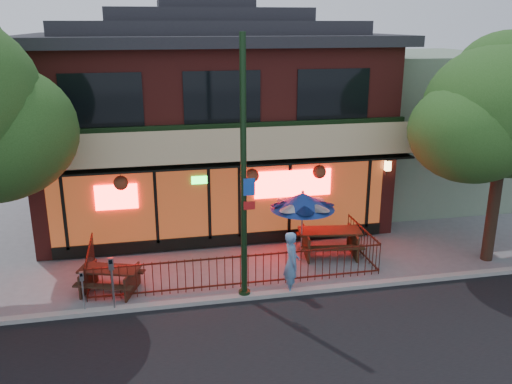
{
  "coord_description": "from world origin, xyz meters",
  "views": [
    {
      "loc": [
        -2.38,
        -13.49,
        7.21
      ],
      "look_at": [
        0.82,
        2.0,
        2.24
      ],
      "focal_mm": 38.0,
      "sensor_mm": 36.0,
      "label": 1
    }
  ],
  "objects_px": {
    "pedestrian": "(292,262)",
    "street_tree_right": "(507,103)",
    "parking_meter_far": "(82,285)",
    "street_light": "(244,187)",
    "patio_umbrella": "(303,201)",
    "picnic_table_left": "(110,276)",
    "picnic_table_right": "(330,238)",
    "parking_meter_near": "(112,276)"
  },
  "relations": [
    {
      "from": "picnic_table_right",
      "to": "parking_meter_far",
      "type": "xyz_separation_m",
      "value": [
        -7.42,
        -2.27,
        0.24
      ]
    },
    {
      "from": "street_tree_right",
      "to": "picnic_table_right",
      "type": "distance_m",
      "value": 6.66
    },
    {
      "from": "patio_umbrella",
      "to": "picnic_table_left",
      "type": "bearing_deg",
      "value": -170.14
    },
    {
      "from": "pedestrian",
      "to": "parking_meter_far",
      "type": "relative_size",
      "value": 1.52
    },
    {
      "from": "picnic_table_left",
      "to": "patio_umbrella",
      "type": "bearing_deg",
      "value": 9.86
    },
    {
      "from": "street_tree_right",
      "to": "picnic_table_right",
      "type": "relative_size",
      "value": 3.23
    },
    {
      "from": "street_tree_right",
      "to": "parking_meter_near",
      "type": "xyz_separation_m",
      "value": [
        -11.49,
        -1.07,
        -3.92
      ]
    },
    {
      "from": "street_light",
      "to": "pedestrian",
      "type": "xyz_separation_m",
      "value": [
        1.33,
        0.05,
        -2.26
      ]
    },
    {
      "from": "patio_umbrella",
      "to": "picnic_table_right",
      "type": "bearing_deg",
      "value": 9.25
    },
    {
      "from": "picnic_table_left",
      "to": "picnic_table_right",
      "type": "bearing_deg",
      "value": 9.78
    },
    {
      "from": "picnic_table_left",
      "to": "parking_meter_near",
      "type": "distance_m",
      "value": 1.32
    },
    {
      "from": "street_light",
      "to": "parking_meter_near",
      "type": "bearing_deg",
      "value": -178.71
    },
    {
      "from": "pedestrian",
      "to": "parking_meter_far",
      "type": "height_order",
      "value": "pedestrian"
    },
    {
      "from": "patio_umbrella",
      "to": "parking_meter_far",
      "type": "distance_m",
      "value": 6.86
    },
    {
      "from": "street_tree_right",
      "to": "pedestrian",
      "type": "xyz_separation_m",
      "value": [
        -6.71,
        -0.94,
        -4.06
      ]
    },
    {
      "from": "picnic_table_left",
      "to": "picnic_table_right",
      "type": "height_order",
      "value": "picnic_table_right"
    },
    {
      "from": "street_light",
      "to": "street_tree_right",
      "type": "xyz_separation_m",
      "value": [
        8.04,
        0.99,
        1.81
      ]
    },
    {
      "from": "street_tree_right",
      "to": "patio_umbrella",
      "type": "distance_m",
      "value": 6.65
    },
    {
      "from": "street_tree_right",
      "to": "patio_umbrella",
      "type": "bearing_deg",
      "value": 169.03
    },
    {
      "from": "pedestrian",
      "to": "street_tree_right",
      "type": "bearing_deg",
      "value": -77.42
    },
    {
      "from": "patio_umbrella",
      "to": "street_light",
      "type": "bearing_deg",
      "value": -136.43
    },
    {
      "from": "picnic_table_left",
      "to": "parking_meter_far",
      "type": "bearing_deg",
      "value": -118.6
    },
    {
      "from": "picnic_table_left",
      "to": "patio_umbrella",
      "type": "relative_size",
      "value": 0.86
    },
    {
      "from": "parking_meter_near",
      "to": "parking_meter_far",
      "type": "bearing_deg",
      "value": 173.93
    },
    {
      "from": "picnic_table_left",
      "to": "parking_meter_far",
      "type": "height_order",
      "value": "parking_meter_far"
    },
    {
      "from": "street_light",
      "to": "picnic_table_left",
      "type": "bearing_deg",
      "value": 162.98
    },
    {
      "from": "street_light",
      "to": "street_tree_right",
      "type": "relative_size",
      "value": 1.0
    },
    {
      "from": "street_light",
      "to": "parking_meter_far",
      "type": "bearing_deg",
      "value": 179.96
    },
    {
      "from": "patio_umbrella",
      "to": "pedestrian",
      "type": "bearing_deg",
      "value": -113.34
    },
    {
      "from": "pedestrian",
      "to": "parking_meter_far",
      "type": "bearing_deg",
      "value": 95.16
    },
    {
      "from": "picnic_table_left",
      "to": "picnic_table_right",
      "type": "distance_m",
      "value": 6.92
    },
    {
      "from": "street_light",
      "to": "picnic_table_left",
      "type": "relative_size",
      "value": 3.57
    },
    {
      "from": "street_tree_right",
      "to": "parking_meter_far",
      "type": "relative_size",
      "value": 5.98
    },
    {
      "from": "picnic_table_right",
      "to": "parking_meter_near",
      "type": "bearing_deg",
      "value": -160.53
    },
    {
      "from": "picnic_table_left",
      "to": "pedestrian",
      "type": "xyz_separation_m",
      "value": [
        4.94,
        -1.05,
        0.43
      ]
    },
    {
      "from": "street_light",
      "to": "patio_umbrella",
      "type": "xyz_separation_m",
      "value": [
        2.22,
        2.12,
        -1.2
      ]
    },
    {
      "from": "picnic_table_right",
      "to": "parking_meter_far",
      "type": "bearing_deg",
      "value": -162.95
    },
    {
      "from": "picnic_table_right",
      "to": "patio_umbrella",
      "type": "xyz_separation_m",
      "value": [
        -0.99,
        -0.16,
        1.39
      ]
    },
    {
      "from": "parking_meter_far",
      "to": "pedestrian",
      "type": "bearing_deg",
      "value": 0.52
    },
    {
      "from": "street_tree_right",
      "to": "picnic_table_left",
      "type": "relative_size",
      "value": 3.58
    },
    {
      "from": "parking_meter_far",
      "to": "picnic_table_right",
      "type": "bearing_deg",
      "value": 17.05
    },
    {
      "from": "street_tree_right",
      "to": "picnic_table_right",
      "type": "bearing_deg",
      "value": 165.05
    }
  ]
}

